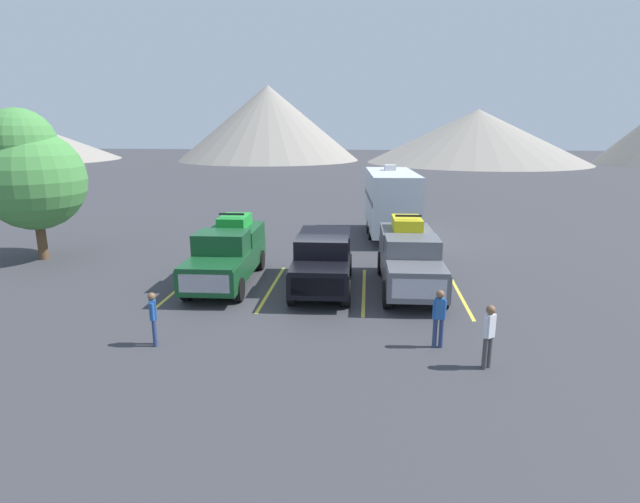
{
  "coord_description": "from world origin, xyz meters",
  "views": [
    {
      "loc": [
        1.8,
        -17.37,
        5.89
      ],
      "look_at": [
        0.0,
        1.35,
        1.2
      ],
      "focal_mm": 28.05,
      "sensor_mm": 36.0,
      "label": 1
    }
  ],
  "objects_px": {
    "camper_trailer_a": "(391,200)",
    "person_b": "(439,315)",
    "pickup_truck_a": "(228,252)",
    "pickup_truck_b": "(323,259)",
    "pickup_truck_c": "(409,256)",
    "person_a": "(489,332)",
    "person_c": "(153,315)"
  },
  "relations": [
    {
      "from": "pickup_truck_b",
      "to": "person_b",
      "type": "xyz_separation_m",
      "value": [
        3.62,
        -4.97,
        -0.15
      ]
    },
    {
      "from": "camper_trailer_a",
      "to": "person_c",
      "type": "height_order",
      "value": "camper_trailer_a"
    },
    {
      "from": "pickup_truck_a",
      "to": "camper_trailer_a",
      "type": "relative_size",
      "value": 0.75
    },
    {
      "from": "person_a",
      "to": "person_c",
      "type": "xyz_separation_m",
      "value": [
        -8.84,
        0.52,
        -0.08
      ]
    },
    {
      "from": "pickup_truck_c",
      "to": "person_b",
      "type": "relative_size",
      "value": 3.58
    },
    {
      "from": "person_a",
      "to": "person_c",
      "type": "distance_m",
      "value": 8.86
    },
    {
      "from": "camper_trailer_a",
      "to": "person_b",
      "type": "distance_m",
      "value": 14.36
    },
    {
      "from": "pickup_truck_a",
      "to": "person_a",
      "type": "xyz_separation_m",
      "value": [
        8.42,
        -6.53,
        -0.21
      ]
    },
    {
      "from": "pickup_truck_a",
      "to": "pickup_truck_c",
      "type": "height_order",
      "value": "pickup_truck_c"
    },
    {
      "from": "person_a",
      "to": "person_b",
      "type": "relative_size",
      "value": 1.01
    },
    {
      "from": "pickup_truck_a",
      "to": "pickup_truck_b",
      "type": "distance_m",
      "value": 3.77
    },
    {
      "from": "pickup_truck_a",
      "to": "person_c",
      "type": "height_order",
      "value": "pickup_truck_a"
    },
    {
      "from": "pickup_truck_a",
      "to": "pickup_truck_c",
      "type": "bearing_deg",
      "value": -0.94
    },
    {
      "from": "pickup_truck_a",
      "to": "pickup_truck_b",
      "type": "relative_size",
      "value": 1.11
    },
    {
      "from": "person_c",
      "to": "camper_trailer_a",
      "type": "bearing_deg",
      "value": 64.72
    },
    {
      "from": "pickup_truck_a",
      "to": "pickup_truck_b",
      "type": "xyz_separation_m",
      "value": [
        3.75,
        -0.42,
        -0.07
      ]
    },
    {
      "from": "pickup_truck_c",
      "to": "person_b",
      "type": "xyz_separation_m",
      "value": [
        0.41,
        -5.28,
        -0.26
      ]
    },
    {
      "from": "pickup_truck_c",
      "to": "person_c",
      "type": "bearing_deg",
      "value": -141.35
    },
    {
      "from": "person_b",
      "to": "person_a",
      "type": "bearing_deg",
      "value": -47.01
    },
    {
      "from": "pickup_truck_a",
      "to": "person_b",
      "type": "distance_m",
      "value": 9.13
    },
    {
      "from": "pickup_truck_a",
      "to": "pickup_truck_b",
      "type": "bearing_deg",
      "value": -6.35
    },
    {
      "from": "camper_trailer_a",
      "to": "person_c",
      "type": "distance_m",
      "value": 16.54
    },
    {
      "from": "pickup_truck_c",
      "to": "person_b",
      "type": "distance_m",
      "value": 5.3
    },
    {
      "from": "pickup_truck_a",
      "to": "person_b",
      "type": "bearing_deg",
      "value": -36.2
    },
    {
      "from": "pickup_truck_b",
      "to": "person_a",
      "type": "height_order",
      "value": "pickup_truck_b"
    },
    {
      "from": "pickup_truck_b",
      "to": "pickup_truck_c",
      "type": "bearing_deg",
      "value": 5.41
    },
    {
      "from": "pickup_truck_b",
      "to": "person_a",
      "type": "xyz_separation_m",
      "value": [
        4.67,
        -6.11,
        -0.14
      ]
    },
    {
      "from": "pickup_truck_c",
      "to": "camper_trailer_a",
      "type": "height_order",
      "value": "camper_trailer_a"
    },
    {
      "from": "person_a",
      "to": "pickup_truck_c",
      "type": "bearing_deg",
      "value": 102.91
    },
    {
      "from": "pickup_truck_a",
      "to": "person_c",
      "type": "relative_size",
      "value": 3.87
    },
    {
      "from": "camper_trailer_a",
      "to": "person_a",
      "type": "height_order",
      "value": "camper_trailer_a"
    },
    {
      "from": "camper_trailer_a",
      "to": "person_c",
      "type": "bearing_deg",
      "value": -115.28
    }
  ]
}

